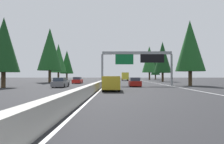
% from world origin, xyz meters
% --- Properties ---
extents(ground_plane, '(320.00, 320.00, 0.00)m').
position_xyz_m(ground_plane, '(60.00, 0.00, 0.00)').
color(ground_plane, '#262628').
extents(median_barrier, '(180.00, 0.56, 0.90)m').
position_xyz_m(median_barrier, '(80.00, 0.30, 0.45)').
color(median_barrier, '#9E9B93').
rests_on(median_barrier, ground).
extents(shoulder_stripe_right, '(160.00, 0.16, 0.01)m').
position_xyz_m(shoulder_stripe_right, '(70.00, -11.52, 0.01)').
color(shoulder_stripe_right, silver).
rests_on(shoulder_stripe_right, ground).
extents(shoulder_stripe_median, '(160.00, 0.16, 0.01)m').
position_xyz_m(shoulder_stripe_median, '(70.00, -0.25, 0.01)').
color(shoulder_stripe_median, silver).
rests_on(shoulder_stripe_median, ground).
extents(sign_gantry_overhead, '(0.50, 12.68, 6.07)m').
position_xyz_m(sign_gantry_overhead, '(34.88, -6.04, 4.83)').
color(sign_gantry_overhead, gray).
rests_on(sign_gantry_overhead, ground).
extents(minivan_far_right, '(5.00, 1.95, 1.69)m').
position_xyz_m(minivan_far_right, '(21.77, -1.61, 0.95)').
color(minivan_far_right, '#AD931E').
rests_on(minivan_far_right, ground).
extents(sedan_mid_right, '(4.40, 1.80, 1.47)m').
position_xyz_m(sedan_mid_right, '(31.62, -5.18, 0.68)').
color(sedan_mid_right, maroon).
rests_on(sedan_mid_right, ground).
extents(box_truck_near_right, '(8.50, 2.40, 2.95)m').
position_xyz_m(box_truck_near_right, '(75.72, -5.50, 1.61)').
color(box_truck_near_right, gold).
rests_on(box_truck_near_right, ground).
extents(pickup_distant_b, '(5.60, 2.00, 1.86)m').
position_xyz_m(pickup_distant_b, '(128.34, -8.97, 0.91)').
color(pickup_distant_b, maroon).
rests_on(pickup_distant_b, ground).
extents(oncoming_near, '(4.40, 1.80, 1.47)m').
position_xyz_m(oncoming_near, '(29.29, 6.29, 0.68)').
color(oncoming_near, slate).
rests_on(oncoming_near, ground).
extents(oncoming_far, '(4.40, 1.80, 1.47)m').
position_xyz_m(oncoming_far, '(44.93, 6.56, 0.68)').
color(oncoming_far, red).
rests_on(oncoming_far, ground).
extents(conifer_right_near, '(5.10, 5.10, 11.59)m').
position_xyz_m(conifer_right_near, '(34.69, -15.21, 7.05)').
color(conifer_right_near, '#4C3823').
rests_on(conifer_right_near, ground).
extents(conifer_right_mid, '(5.34, 5.34, 12.14)m').
position_xyz_m(conifer_right_mid, '(61.51, -16.31, 7.38)').
color(conifer_right_mid, '#4C3823').
rests_on(conifer_right_mid, ground).
extents(conifer_right_far, '(6.56, 6.56, 14.91)m').
position_xyz_m(conifer_right_far, '(90.72, -16.96, 9.07)').
color(conifer_right_far, '#4C3823').
rests_on(conifer_right_far, ground).
extents(conifer_right_distant, '(4.49, 4.49, 10.19)m').
position_xyz_m(conifer_right_distant, '(103.29, -21.96, 6.19)').
color(conifer_right_distant, '#4C3823').
rests_on(conifer_right_distant, ground).
extents(conifer_left_foreground, '(4.56, 4.56, 10.36)m').
position_xyz_m(conifer_left_foreground, '(27.85, 14.30, 6.30)').
color(conifer_left_foreground, '#4C3823').
rests_on(conifer_left_foreground, ground).
extents(conifer_left_near, '(6.35, 6.35, 14.42)m').
position_xyz_m(conifer_left_near, '(52.59, 15.30, 8.77)').
color(conifer_left_near, '#4C3823').
rests_on(conifer_left_near, ground).
extents(conifer_left_mid, '(6.10, 6.10, 13.86)m').
position_xyz_m(conifer_left_mid, '(76.79, 19.62, 8.43)').
color(conifer_left_mid, '#4C3823').
rests_on(conifer_left_mid, ground).
extents(conifer_left_far, '(5.41, 5.41, 12.29)m').
position_xyz_m(conifer_left_far, '(83.91, 18.08, 7.47)').
color(conifer_left_far, '#4C3823').
rests_on(conifer_left_far, ground).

